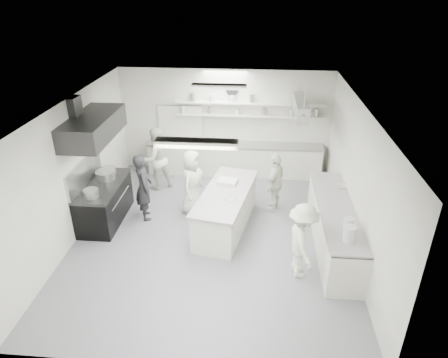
# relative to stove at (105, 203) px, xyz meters

# --- Properties ---
(floor) EXTENTS (6.00, 7.00, 0.02)m
(floor) POSITION_rel_stove_xyz_m (2.60, -0.40, -0.46)
(floor) COLOR slate
(floor) RESTS_ON ground
(ceiling) EXTENTS (6.00, 7.00, 0.02)m
(ceiling) POSITION_rel_stove_xyz_m (2.60, -0.40, 2.56)
(ceiling) COLOR white
(ceiling) RESTS_ON wall_back
(wall_back) EXTENTS (6.00, 0.04, 3.00)m
(wall_back) POSITION_rel_stove_xyz_m (2.60, 3.10, 1.05)
(wall_back) COLOR silver
(wall_back) RESTS_ON floor
(wall_front) EXTENTS (6.00, 0.04, 3.00)m
(wall_front) POSITION_rel_stove_xyz_m (2.60, -3.90, 1.05)
(wall_front) COLOR silver
(wall_front) RESTS_ON floor
(wall_left) EXTENTS (0.04, 7.00, 3.00)m
(wall_left) POSITION_rel_stove_xyz_m (-0.40, -0.40, 1.05)
(wall_left) COLOR silver
(wall_left) RESTS_ON floor
(wall_right) EXTENTS (0.04, 7.00, 3.00)m
(wall_right) POSITION_rel_stove_xyz_m (5.60, -0.40, 1.05)
(wall_right) COLOR silver
(wall_right) RESTS_ON floor
(stove) EXTENTS (0.80, 1.80, 0.90)m
(stove) POSITION_rel_stove_xyz_m (0.00, 0.00, 0.00)
(stove) COLOR black
(stove) RESTS_ON floor
(exhaust_hood) EXTENTS (0.85, 2.00, 0.50)m
(exhaust_hood) POSITION_rel_stove_xyz_m (0.00, -0.00, 1.90)
(exhaust_hood) COLOR #2A2A2B
(exhaust_hood) RESTS_ON wall_left
(back_counter) EXTENTS (5.00, 0.60, 0.92)m
(back_counter) POSITION_rel_stove_xyz_m (2.90, 2.80, 0.01)
(back_counter) COLOR silver
(back_counter) RESTS_ON floor
(shelf_lower) EXTENTS (4.20, 0.26, 0.04)m
(shelf_lower) POSITION_rel_stove_xyz_m (3.30, 2.97, 1.30)
(shelf_lower) COLOR silver
(shelf_lower) RESTS_ON wall_back
(shelf_upper) EXTENTS (4.20, 0.26, 0.04)m
(shelf_upper) POSITION_rel_stove_xyz_m (3.30, 2.97, 1.65)
(shelf_upper) COLOR silver
(shelf_upper) RESTS_ON wall_back
(pass_through_window) EXTENTS (1.30, 0.04, 1.00)m
(pass_through_window) POSITION_rel_stove_xyz_m (1.30, 3.08, 1.00)
(pass_through_window) COLOR black
(pass_through_window) RESTS_ON wall_back
(wall_clock) EXTENTS (0.32, 0.05, 0.32)m
(wall_clock) POSITION_rel_stove_xyz_m (2.80, 3.06, 2.00)
(wall_clock) COLOR silver
(wall_clock) RESTS_ON wall_back
(right_counter) EXTENTS (0.74, 3.30, 0.94)m
(right_counter) POSITION_rel_stove_xyz_m (5.25, -0.60, 0.02)
(right_counter) COLOR silver
(right_counter) RESTS_ON floor
(pot_rack) EXTENTS (0.30, 1.60, 0.40)m
(pot_rack) POSITION_rel_stove_xyz_m (4.60, 2.00, 1.85)
(pot_rack) COLOR #ABABAB
(pot_rack) RESTS_ON ceiling
(light_fixture_front) EXTENTS (1.30, 0.25, 0.10)m
(light_fixture_front) POSITION_rel_stove_xyz_m (2.60, -2.20, 2.49)
(light_fixture_front) COLOR silver
(light_fixture_front) RESTS_ON ceiling
(light_fixture_rear) EXTENTS (1.30, 0.25, 0.10)m
(light_fixture_rear) POSITION_rel_stove_xyz_m (2.60, 1.40, 2.49)
(light_fixture_rear) COLOR silver
(light_fixture_rear) RESTS_ON ceiling
(prep_island) EXTENTS (1.33, 2.53, 0.89)m
(prep_island) POSITION_rel_stove_xyz_m (2.89, -0.06, -0.01)
(prep_island) COLOR silver
(prep_island) RESTS_ON floor
(stove_pot) EXTENTS (0.45, 0.45, 0.25)m
(stove_pot) POSITION_rel_stove_xyz_m (0.00, 0.28, 0.58)
(stove_pot) COLOR #ABABAB
(stove_pot) RESTS_ON stove
(cook_stove) EXTENTS (0.60, 0.71, 1.65)m
(cook_stove) POSITION_rel_stove_xyz_m (0.92, 0.20, 0.37)
(cook_stove) COLOR #232326
(cook_stove) RESTS_ON floor
(cook_back) EXTENTS (1.07, 1.03, 1.73)m
(cook_back) POSITION_rel_stove_xyz_m (0.85, 1.75, 0.42)
(cook_back) COLOR silver
(cook_back) RESTS_ON floor
(cook_island_left) EXTENTS (0.69, 0.89, 1.61)m
(cook_island_left) POSITION_rel_stove_xyz_m (2.01, 0.59, 0.36)
(cook_island_left) COLOR silver
(cook_island_left) RESTS_ON floor
(cook_island_right) EXTENTS (0.69, 0.95, 1.50)m
(cook_island_right) POSITION_rel_stove_xyz_m (4.02, 0.83, 0.30)
(cook_island_right) COLOR silver
(cook_island_right) RESTS_ON floor
(cook_right) EXTENTS (0.75, 1.09, 1.56)m
(cook_right) POSITION_rel_stove_xyz_m (4.46, -1.60, 0.33)
(cook_right) COLOR silver
(cook_right) RESTS_ON floor
(bowl_island_a) EXTENTS (0.32, 0.32, 0.06)m
(bowl_island_a) POSITION_rel_stove_xyz_m (3.03, -0.41, 0.47)
(bowl_island_a) COLOR #ABABAB
(bowl_island_a) RESTS_ON prep_island
(bowl_island_b) EXTENTS (0.22, 0.22, 0.07)m
(bowl_island_b) POSITION_rel_stove_xyz_m (2.71, 0.43, 0.47)
(bowl_island_b) COLOR silver
(bowl_island_b) RESTS_ON prep_island
(bowl_right) EXTENTS (0.24, 0.24, 0.06)m
(bowl_right) POSITION_rel_stove_xyz_m (5.47, 0.33, 0.52)
(bowl_right) COLOR silver
(bowl_right) RESTS_ON right_counter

